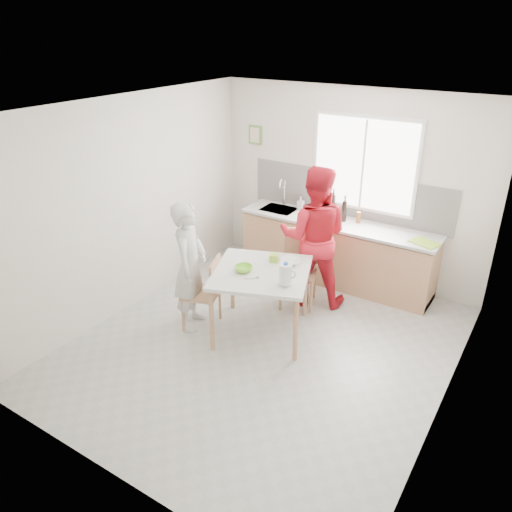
{
  "coord_description": "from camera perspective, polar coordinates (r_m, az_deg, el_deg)",
  "views": [
    {
      "loc": [
        2.52,
        -4.15,
        3.46
      ],
      "look_at": [
        -0.24,
        0.2,
        1.02
      ],
      "focal_mm": 35.0,
      "sensor_mm": 36.0,
      "label": 1
    }
  ],
  "objects": [
    {
      "name": "backsplash",
      "position": [
        7.22,
        10.44,
        6.87
      ],
      "size": [
        3.0,
        0.02,
        0.65
      ],
      "primitive_type": "cube",
      "color": "white",
      "rests_on": "room_shell"
    },
    {
      "name": "picture_frame",
      "position": [
        7.73,
        -0.1,
        13.68
      ],
      "size": [
        0.22,
        0.03,
        0.28
      ],
      "color": "#639B46",
      "rests_on": "room_shell"
    },
    {
      "name": "bowl_white",
      "position": [
        5.94,
        3.93,
        -0.65
      ],
      "size": [
        0.3,
        0.3,
        0.06
      ],
      "primitive_type": "imported",
      "rotation": [
        0.0,
        0.0,
        0.36
      ],
      "color": "white",
      "rests_on": "dining_table"
    },
    {
      "name": "milk_jug",
      "position": [
        5.42,
        3.42,
        -2.05
      ],
      "size": [
        0.2,
        0.14,
        0.25
      ],
      "rotation": [
        0.0,
        0.0,
        0.36
      ],
      "color": "white",
      "rests_on": "dining_table"
    },
    {
      "name": "jar_amber",
      "position": [
        7.04,
        11.62,
        4.33
      ],
      "size": [
        0.06,
        0.06,
        0.16
      ],
      "primitive_type": "cylinder",
      "color": "brown",
      "rests_on": "kitchen_counter"
    },
    {
      "name": "chair_left",
      "position": [
        6.08,
        -5.71,
        -3.88
      ],
      "size": [
        0.55,
        0.55,
        0.92
      ],
      "rotation": [
        0.0,
        0.0,
        -1.21
      ],
      "color": "tan",
      "rests_on": "ground"
    },
    {
      "name": "room_shell",
      "position": [
        5.18,
        1.08,
        4.82
      ],
      "size": [
        4.5,
        4.5,
        4.5
      ],
      "color": "silver",
      "rests_on": "ground"
    },
    {
      "name": "wine_bottle_a",
      "position": [
        7.22,
        8.77,
        5.79
      ],
      "size": [
        0.07,
        0.07,
        0.32
      ],
      "primitive_type": "cylinder",
      "color": "black",
      "rests_on": "kitchen_counter"
    },
    {
      "name": "bowl_green",
      "position": [
        5.75,
        -1.43,
        -1.46
      ],
      "size": [
        0.27,
        0.27,
        0.07
      ],
      "primitive_type": "imported",
      "rotation": [
        0.0,
        0.0,
        0.36
      ],
      "color": "#83DA32",
      "rests_on": "dining_table"
    },
    {
      "name": "soap_bottle",
      "position": [
        7.45,
        5.14,
        6.05
      ],
      "size": [
        0.09,
        0.09,
        0.19
      ],
      "primitive_type": "imported",
      "rotation": [
        0.0,
        0.0,
        -0.01
      ],
      "color": "#999999",
      "rests_on": "kitchen_counter"
    },
    {
      "name": "ground",
      "position": [
        5.96,
        0.95,
        -10.17
      ],
      "size": [
        4.5,
        4.5,
        0.0
      ],
      "primitive_type": "plane",
      "color": "#B7B7B2",
      "rests_on": "ground"
    },
    {
      "name": "chair_far",
      "position": [
        6.58,
        4.98,
        -0.94
      ],
      "size": [
        0.6,
        0.6,
        1.01
      ],
      "rotation": [
        0.0,
        0.0,
        0.36
      ],
      "color": "tan",
      "rests_on": "ground"
    },
    {
      "name": "spoon",
      "position": [
        5.59,
        -0.61,
        -2.55
      ],
      "size": [
        0.13,
        0.11,
        0.01
      ],
      "primitive_type": "cylinder",
      "rotation": [
        0.0,
        1.57,
        0.71
      ],
      "color": "#A5A5AA",
      "rests_on": "dining_table"
    },
    {
      "name": "cutting_board",
      "position": [
        6.63,
        18.73,
        1.45
      ],
      "size": [
        0.42,
        0.36,
        0.01
      ],
      "primitive_type": "cube",
      "rotation": [
        0.0,
        0.0,
        -0.37
      ],
      "color": "#8EBC2B",
      "rests_on": "kitchen_counter"
    },
    {
      "name": "window",
      "position": [
        7.01,
        12.23,
        10.21
      ],
      "size": [
        1.5,
        0.06,
        1.3
      ],
      "color": "white",
      "rests_on": "room_shell"
    },
    {
      "name": "wine_bottle_b",
      "position": [
        7.04,
        10.05,
        5.09
      ],
      "size": [
        0.07,
        0.07,
        0.3
      ],
      "primitive_type": "cylinder",
      "color": "black",
      "rests_on": "kitchen_counter"
    },
    {
      "name": "green_box",
      "position": [
        5.99,
        2.08,
        -0.22
      ],
      "size": [
        0.13,
        0.13,
        0.09
      ],
      "primitive_type": "cube",
      "rotation": [
        0.0,
        0.0,
        0.36
      ],
      "color": "#97CE2F",
      "rests_on": "dining_table"
    },
    {
      "name": "person_red",
      "position": [
        6.47,
        6.65,
        2.18
      ],
      "size": [
        1.1,
        0.99,
        1.87
      ],
      "primitive_type": "imported",
      "rotation": [
        0.0,
        0.0,
        3.51
      ],
      "color": "red",
      "rests_on": "ground"
    },
    {
      "name": "person_white",
      "position": [
        5.99,
        -7.53,
        -1.2
      ],
      "size": [
        0.57,
        0.69,
        1.61
      ],
      "primitive_type": "imported",
      "rotation": [
        0.0,
        0.0,
        1.93
      ],
      "color": "silver",
      "rests_on": "ground"
    },
    {
      "name": "dining_table",
      "position": [
        5.81,
        0.62,
        -2.47
      ],
      "size": [
        1.4,
        1.4,
        0.84
      ],
      "rotation": [
        0.0,
        0.0,
        0.36
      ],
      "color": "silver",
      "rests_on": "ground"
    },
    {
      "name": "kitchen_counter",
      "position": [
        7.26,
        9.03,
        0.24
      ],
      "size": [
        2.84,
        0.64,
        1.37
      ],
      "color": "tan",
      "rests_on": "ground"
    }
  ]
}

